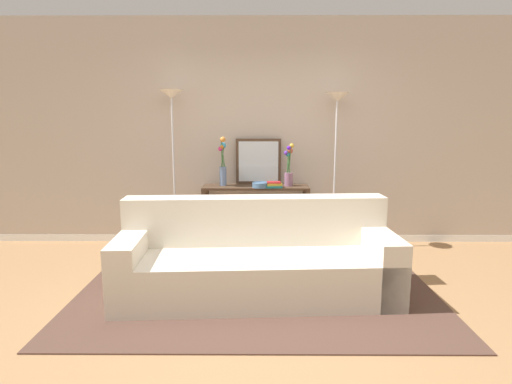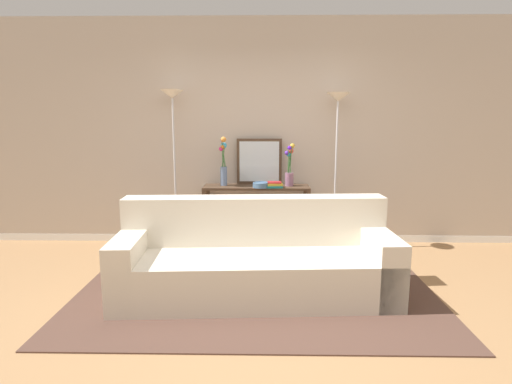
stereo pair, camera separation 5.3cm
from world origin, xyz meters
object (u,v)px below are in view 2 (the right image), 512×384
at_px(floor_lamp_left, 173,125).
at_px(book_row_under_console, 229,242).
at_px(fruit_bowl, 261,185).
at_px(console_table, 256,205).
at_px(floor_lamp_right, 337,128).
at_px(couch, 256,262).
at_px(vase_short_flowers, 290,168).
at_px(book_stack, 275,185).
at_px(wall_mirror, 259,161).
at_px(vase_tall_flowers, 224,163).

distance_m(floor_lamp_left, book_row_under_console, 1.62).
xyz_separation_m(fruit_bowl, book_row_under_console, (-0.40, 0.12, -0.76)).
xyz_separation_m(console_table, fruit_bowl, (0.06, -0.12, 0.27)).
distance_m(floor_lamp_right, fruit_bowl, 1.14).
relative_size(couch, console_table, 1.93).
relative_size(floor_lamp_right, fruit_bowl, 9.72).
xyz_separation_m(vase_short_flowers, book_stack, (-0.19, -0.14, -0.19)).
bearing_deg(console_table, floor_lamp_left, -178.01).
relative_size(wall_mirror, vase_tall_flowers, 0.95).
distance_m(floor_lamp_left, vase_tall_flowers, 0.76).
xyz_separation_m(floor_lamp_right, wall_mirror, (-0.94, 0.19, -0.43)).
xyz_separation_m(floor_lamp_right, book_row_under_console, (-1.32, 0.03, -1.45)).
height_order(floor_lamp_left, fruit_bowl, floor_lamp_left).
relative_size(vase_tall_flowers, vase_short_flowers, 1.15).
height_order(floor_lamp_right, wall_mirror, floor_lamp_right).
relative_size(couch, vase_tall_flowers, 4.17).
xyz_separation_m(vase_tall_flowers, book_stack, (0.63, -0.15, -0.25)).
height_order(couch, floor_lamp_right, floor_lamp_right).
bearing_deg(console_table, book_stack, -28.22).
distance_m(floor_lamp_left, fruit_bowl, 1.28).
relative_size(console_table, fruit_bowl, 6.63).
bearing_deg(fruit_bowl, couch, -91.76).
xyz_separation_m(floor_lamp_left, floor_lamp_right, (1.98, 0.00, -0.03)).
bearing_deg(floor_lamp_left, vase_tall_flowers, 6.63).
bearing_deg(vase_tall_flowers, floor_lamp_left, -173.37).
relative_size(vase_short_flowers, book_row_under_console, 1.39).
bearing_deg(vase_tall_flowers, book_stack, -13.68).
relative_size(floor_lamp_left, vase_short_flowers, 3.71).
xyz_separation_m(floor_lamp_left, vase_tall_flowers, (0.59, 0.07, -0.46)).
height_order(floor_lamp_right, vase_short_flowers, floor_lamp_right).
xyz_separation_m(couch, floor_lamp_left, (-1.02, 1.40, 1.22)).
xyz_separation_m(vase_tall_flowers, vase_short_flowers, (0.82, -0.02, -0.06)).
height_order(floor_lamp_right, book_row_under_console, floor_lamp_right).
xyz_separation_m(floor_lamp_left, vase_short_flowers, (1.41, 0.05, -0.52)).
relative_size(vase_short_flowers, book_stack, 2.60).
relative_size(wall_mirror, book_stack, 2.85).
bearing_deg(console_table, vase_short_flowers, 2.19).
xyz_separation_m(floor_lamp_right, vase_short_flowers, (-0.56, 0.05, -0.49)).
relative_size(floor_lamp_right, vase_short_flowers, 3.65).
height_order(couch, vase_tall_flowers, vase_tall_flowers).
relative_size(wall_mirror, book_row_under_console, 1.53).
distance_m(console_table, floor_lamp_right, 1.36).
height_order(fruit_bowl, book_stack, book_stack).
distance_m(vase_tall_flowers, book_stack, 0.70).
bearing_deg(wall_mirror, book_stack, -55.61).
height_order(floor_lamp_left, vase_short_flowers, floor_lamp_left).
bearing_deg(book_stack, fruit_bowl, 179.65).
xyz_separation_m(floor_lamp_right, fruit_bowl, (-0.91, -0.08, -0.68)).
bearing_deg(wall_mirror, vase_short_flowers, -20.59).
bearing_deg(book_row_under_console, vase_short_flowers, 1.19).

